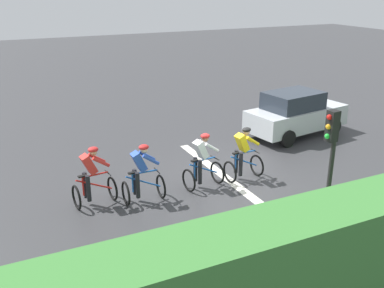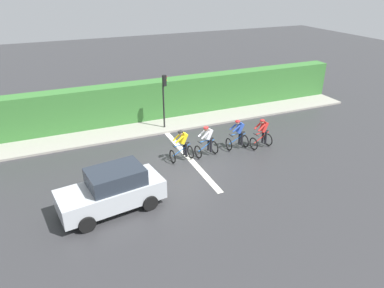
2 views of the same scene
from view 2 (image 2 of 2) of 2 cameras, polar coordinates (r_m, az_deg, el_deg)
name	(u,v)px [view 2 (image 2 of 2)]	position (r m, az deg, el deg)	size (l,w,h in m)	color
ground_plane	(184,159)	(18.06, -1.29, -2.49)	(80.00, 80.00, 0.00)	#333335
sidewalk_kerb	(185,120)	(22.76, -1.21, 3.88)	(2.80, 23.68, 0.12)	#9E998E
stone_wall_low	(179,112)	(23.44, -2.06, 5.27)	(0.44, 23.68, 0.68)	gray
hedge_wall	(178,97)	(23.40, -2.36, 7.61)	(1.10, 23.68, 2.52)	#387533
road_marking_stop_line	(189,158)	(18.16, -0.42, -2.30)	(7.00, 0.30, 0.01)	silver
cyclist_lead	(262,134)	(19.35, 11.31, 1.63)	(0.80, 1.15, 1.66)	black
cyclist_second	(238,135)	(19.01, 7.50, 1.48)	(0.68, 1.08, 1.66)	black
cyclist_mid	(207,141)	(18.11, 2.47, 0.41)	(0.82, 1.16, 1.66)	black
cyclist_fourth	(182,146)	(17.63, -1.58, -0.32)	(0.76, 1.13, 1.66)	black
car_silver	(112,190)	(14.36, -12.77, -7.27)	(2.32, 4.30, 1.76)	#B7BCC1
traffic_light_near_crossing	(164,94)	(20.91, -4.52, 8.09)	(0.21, 0.31, 3.34)	black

